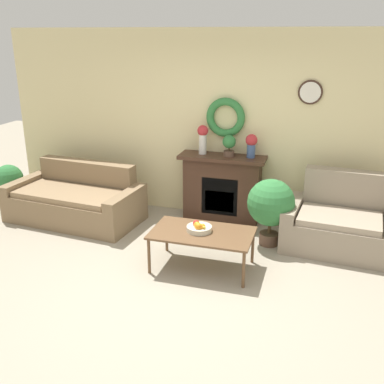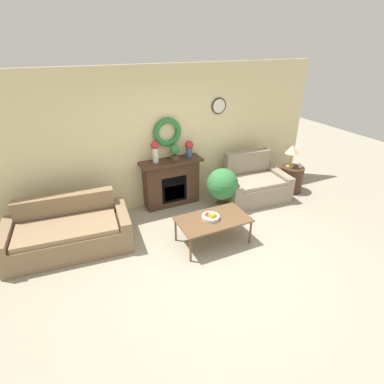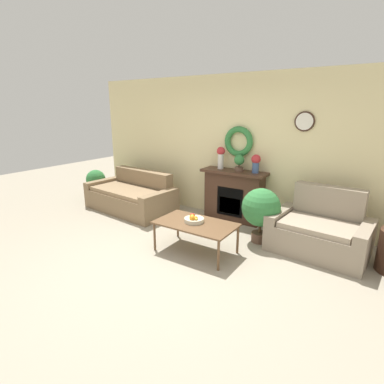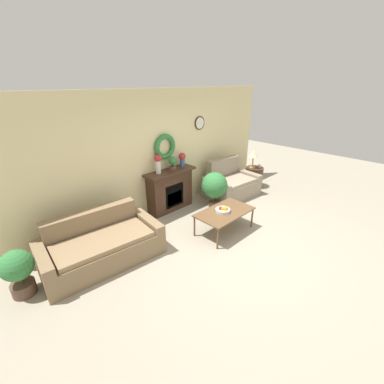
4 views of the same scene
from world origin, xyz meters
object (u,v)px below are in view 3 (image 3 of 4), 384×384
at_px(vase_on_mantel_left, 221,156).
at_px(vase_on_mantel_right, 256,162).
at_px(couch_left, 132,197).
at_px(fireplace, 234,195).
at_px(potted_plant_floor_by_couch, 96,182).
at_px(potted_plant_floor_by_loveseat, 261,209).
at_px(coffee_table, 196,225).
at_px(loveseat_right, 320,231).
at_px(fruit_bowl, 194,219).
at_px(potted_plant_on_mantel, 239,162).

xyz_separation_m(vase_on_mantel_left, vase_on_mantel_right, (0.70, 0.00, -0.05)).
bearing_deg(vase_on_mantel_right, couch_left, -165.17).
height_order(fireplace, potted_plant_floor_by_couch, fireplace).
xyz_separation_m(vase_on_mantel_right, potted_plant_floor_by_loveseat, (0.39, -0.68, -0.60)).
xyz_separation_m(fireplace, coffee_table, (0.12, -1.53, -0.07)).
relative_size(loveseat_right, coffee_table, 1.22).
bearing_deg(couch_left, fruit_bowl, -17.05).
height_order(fireplace, coffee_table, fireplace).
xyz_separation_m(vase_on_mantel_left, potted_plant_on_mantel, (0.39, -0.02, -0.07)).
xyz_separation_m(couch_left, potted_plant_on_mantel, (2.14, 0.63, 0.86)).
bearing_deg(couch_left, potted_plant_floor_by_couch, -177.34).
bearing_deg(vase_on_mantel_left, potted_plant_floor_by_couch, -168.53).
height_order(coffee_table, vase_on_mantel_right, vase_on_mantel_right).
height_order(vase_on_mantel_left, potted_plant_floor_by_loveseat, vase_on_mantel_left).
bearing_deg(fireplace, potted_plant_on_mantel, -8.92).
xyz_separation_m(fireplace, fruit_bowl, (0.08, -1.52, 0.01)).
xyz_separation_m(couch_left, potted_plant_floor_by_loveseat, (2.85, -0.03, 0.27)).
relative_size(fruit_bowl, potted_plant_floor_by_couch, 0.41).
relative_size(coffee_table, potted_plant_on_mantel, 3.87).
relative_size(vase_on_mantel_left, potted_plant_on_mantel, 1.38).
relative_size(loveseat_right, vase_on_mantel_left, 3.43).
bearing_deg(potted_plant_floor_by_loveseat, fruit_bowl, -130.10).
xyz_separation_m(potted_plant_floor_by_couch, potted_plant_floor_by_loveseat, (4.03, -0.09, 0.14)).
bearing_deg(potted_plant_on_mantel, couch_left, -163.63).
bearing_deg(potted_plant_floor_by_loveseat, vase_on_mantel_right, 120.03).
distance_m(potted_plant_floor_by_couch, potted_plant_floor_by_loveseat, 4.03).
xyz_separation_m(coffee_table, potted_plant_floor_by_couch, (-3.36, 0.94, 0.00)).
bearing_deg(fireplace, potted_plant_floor_by_couch, -169.67).
relative_size(couch_left, potted_plant_floor_by_loveseat, 2.25).
bearing_deg(fruit_bowl, coffee_table, -14.16).
bearing_deg(loveseat_right, coffee_table, -140.94).
bearing_deg(couch_left, vase_on_mantel_right, 20.13).
distance_m(couch_left, fruit_bowl, 2.32).
height_order(couch_left, potted_plant_floor_by_loveseat, potted_plant_floor_by_loveseat).
height_order(couch_left, vase_on_mantel_left, vase_on_mantel_left).
xyz_separation_m(coffee_table, vase_on_mantel_right, (0.28, 1.54, 0.74)).
distance_m(fireplace, potted_plant_floor_by_couch, 3.29).
relative_size(vase_on_mantel_right, potted_plant_on_mantel, 1.09).
distance_m(vase_on_mantel_left, vase_on_mantel_right, 0.70).
bearing_deg(couch_left, vase_on_mantel_left, 25.65).
bearing_deg(coffee_table, loveseat_right, 34.21).
height_order(potted_plant_on_mantel, potted_plant_floor_by_couch, potted_plant_on_mantel).
xyz_separation_m(potted_plant_on_mantel, potted_plant_floor_by_loveseat, (0.70, -0.66, -0.58)).
distance_m(coffee_table, potted_plant_floor_by_loveseat, 1.10).
distance_m(fireplace, potted_plant_floor_by_loveseat, 1.05).
bearing_deg(vase_on_mantel_right, potted_plant_floor_by_couch, -170.70).
height_order(loveseat_right, coffee_table, loveseat_right).
relative_size(fireplace, potted_plant_floor_by_loveseat, 1.40).
relative_size(couch_left, fruit_bowl, 6.80).
relative_size(coffee_table, fruit_bowl, 4.00).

